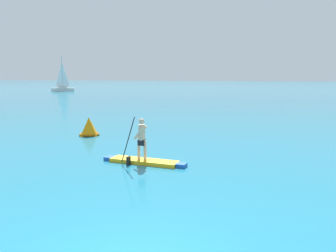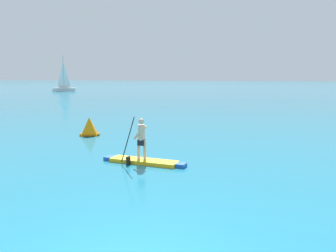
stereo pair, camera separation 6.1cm
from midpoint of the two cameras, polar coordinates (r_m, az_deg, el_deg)
The scene contains 3 objects.
paddleboarder_mid_center at distance 12.63m, azimuth -4.22°, elevation -5.09°, with size 3.35×1.02×1.83m.
race_marker_buoy at distance 18.90m, azimuth -13.32°, elevation -0.26°, with size 1.19×1.19×1.02m.
sailboat_left_horizon at distance 75.81m, azimuth -17.49°, elevation 6.55°, with size 4.92×2.90×7.59m.
Camera 2 is at (1.79, -4.07, 3.29)m, focal length 35.29 mm.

